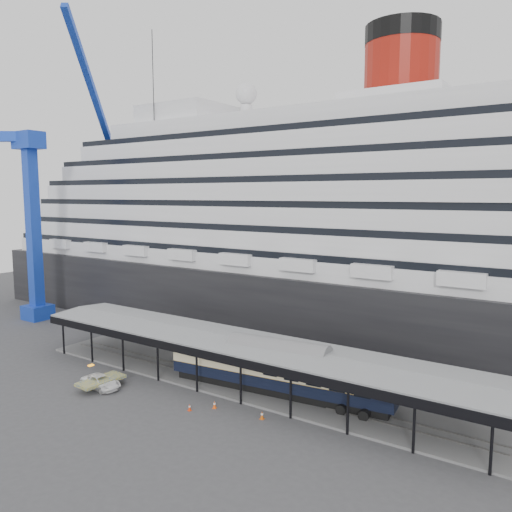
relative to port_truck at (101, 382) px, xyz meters
The scene contains 9 objects.
ground 12.95m from the port_truck, 18.88° to the left, with size 200.00×200.00×0.00m, color #3D3D40.
cruise_ship 42.10m from the port_truck, 71.24° to the left, with size 130.00×30.00×43.90m.
platform_canopy 15.39m from the port_truck, 36.89° to the left, with size 56.00×9.18×5.30m.
crane_blue 40.88m from the port_truck, 155.75° to the left, with size 22.63×19.19×47.60m.
port_truck is the anchor object (origin of this frame).
pullman_carriage 19.48m from the port_truck, 28.33° to the left, with size 25.10×5.71×24.45m.
traffic_cone_left 13.84m from the port_truck, 11.78° to the left, with size 0.51×0.51×0.75m.
traffic_cone_mid 11.91m from the port_truck, ahead, with size 0.41×0.41×0.68m.
traffic_cone_right 19.08m from the port_truck, 10.36° to the left, with size 0.44×0.44×0.78m.
Camera 1 is at (30.95, -38.27, 21.03)m, focal length 35.00 mm.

